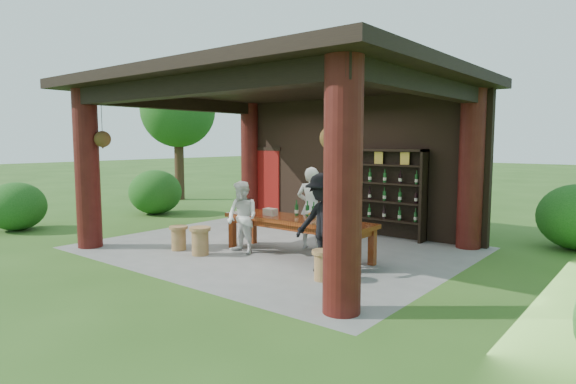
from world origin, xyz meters
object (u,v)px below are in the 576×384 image
Objects in this scene: tasting_table at (297,224)px; napkin_basket at (270,212)px; stool_far_left at (179,237)px; host at (311,208)px; wine_shelf at (377,193)px; guest_woman at (242,217)px; stool_near_right at (323,264)px; guest_man at (324,223)px; stool_near_left at (200,240)px.

napkin_basket reaches higher than tasting_table.
host is at bearing 41.71° from stool_far_left.
stool_far_left is 1.92× the size of napkin_basket.
napkin_basket is at bearing -107.33° from wine_shelf.
host is at bearing -101.65° from wine_shelf.
stool_far_left is (-2.22, -1.13, -0.37)m from tasting_table.
host is 0.90m from napkin_basket.
tasting_table is at bearing 26.98° from stool_far_left.
napkin_basket is (1.59, 1.05, 0.56)m from stool_far_left.
host reaches higher than guest_woman.
stool_near_right is at bearing 114.12° from host.
stool_near_left is at bearing -167.86° from guest_man.
tasting_table is 1.75m from stool_near_right.
tasting_table is at bearing 87.00° from host.
napkin_basket is (0.36, 0.43, 0.09)m from guest_woman.
guest_woman reaches higher than stool_near_right.
host reaches higher than guest_man.
stool_near_right is at bearing -54.41° from guest_man.
napkin_basket is (0.91, 1.07, 0.53)m from stool_near_left.
tasting_table is at bearing 6.85° from napkin_basket.
host is at bearing 61.27° from guest_woman.
stool_near_left is at bearing -0.98° from stool_far_left.
tasting_table is 1.88× the size of host.
stool_near_right is 0.34× the size of guest_woman.
tasting_table is at bearing 150.15° from guest_man.
guest_man is (1.23, -1.34, -0.00)m from host.
wine_shelf is 4.02m from stool_near_right.
wine_shelf is at bearing 57.44° from stool_far_left.
tasting_table is at bearing 32.73° from guest_woman.
guest_man reaches higher than napkin_basket.
host is at bearing 133.90° from guest_man.
guest_man is (0.81, -3.38, -0.19)m from wine_shelf.
guest_woman is at bearing -129.94° from napkin_basket.
wine_shelf is 2.95m from napkin_basket.
wine_shelf is 2.09m from host.
wine_shelf is at bearing 104.71° from guest_man.
stool_far_left is (-2.47, -3.87, -0.77)m from wine_shelf.
napkin_basket reaches higher than stool_near_left.
stool_near_left is 2.71m from guest_man.
tasting_table reaches higher than stool_near_left.
host is (-1.51, 1.75, 0.59)m from stool_near_right.
guest_man is at bearing 1.90° from guest_woman.
guest_woman is 0.57m from napkin_basket.
host is (2.05, 1.83, 0.59)m from stool_far_left.
napkin_basket is (-0.46, -0.77, -0.04)m from host.
stool_near_left is 1.13× the size of stool_near_right.
stool_near_right is at bearing 1.75° from stool_near_left.
stool_far_left is (-3.56, -0.08, 0.00)m from stool_near_right.
guest_man reaches higher than guest_woman.
wine_shelf is at bearing -118.42° from host.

